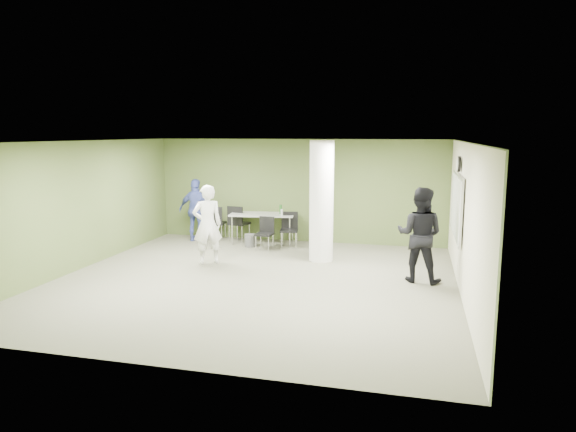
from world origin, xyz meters
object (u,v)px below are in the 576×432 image
(man_blue, at_px, (197,210))
(woman_white, at_px, (207,225))
(chair_back_left, at_px, (216,220))
(man_black, at_px, (420,235))
(folding_table, at_px, (263,215))

(man_blue, bearing_deg, woman_white, 117.65)
(chair_back_left, distance_m, man_black, 6.17)
(folding_table, height_order, man_black, man_black)
(chair_back_left, bearing_deg, woman_white, 102.02)
(folding_table, distance_m, chair_back_left, 1.44)
(man_black, bearing_deg, man_blue, -11.58)
(folding_table, height_order, man_blue, man_blue)
(man_black, bearing_deg, chair_back_left, -15.42)
(woman_white, distance_m, man_black, 4.68)
(chair_back_left, height_order, woman_white, woman_white)
(woman_white, xyz_separation_m, man_blue, (-1.27, 2.25, -0.05))
(man_black, xyz_separation_m, man_blue, (-5.94, 2.54, -0.09))
(woman_white, relative_size, man_blue, 1.05)
(folding_table, relative_size, woman_white, 0.99)
(folding_table, xyz_separation_m, woman_white, (-0.60, -2.40, 0.14))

